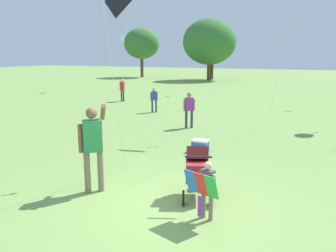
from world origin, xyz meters
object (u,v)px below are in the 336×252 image
at_px(person_red_shirt, 154,98).
at_px(person_sitting_far, 122,88).
at_px(child_with_butterfly_kite, 206,186).
at_px(person_couple_left, 189,107).
at_px(kite_adult_black, 121,1).
at_px(stroller, 197,167).
at_px(person_adult_flyer, 93,142).
at_px(cooler_box, 200,146).

height_order(person_red_shirt, person_sitting_far, person_sitting_far).
bearing_deg(child_with_butterfly_kite, person_couple_left, 113.40).
bearing_deg(person_sitting_far, kite_adult_black, -57.78).
bearing_deg(kite_adult_black, stroller, -20.58).
bearing_deg(person_adult_flyer, child_with_butterfly_kite, -5.29).
bearing_deg(kite_adult_black, cooler_box, 63.45).
relative_size(stroller, person_couple_left, 0.83).
distance_m(child_with_butterfly_kite, kite_adult_black, 4.50).
xyz_separation_m(kite_adult_black, person_sitting_far, (-6.62, 10.50, -3.11)).
bearing_deg(person_sitting_far, person_red_shirt, -38.02).
bearing_deg(kite_adult_black, person_red_shirt, 112.07).
relative_size(child_with_butterfly_kite, kite_adult_black, 0.23).
bearing_deg(person_couple_left, person_adult_flyer, -85.72).
bearing_deg(person_adult_flyer, person_red_shirt, 109.72).
relative_size(person_red_shirt, person_couple_left, 0.87).
bearing_deg(stroller, cooler_box, 108.23).
height_order(stroller, person_couple_left, person_couple_left).
bearing_deg(person_sitting_far, stroller, -52.26).
relative_size(kite_adult_black, person_red_shirt, 3.79).
xyz_separation_m(stroller, person_couple_left, (-2.48, 5.97, 0.19)).
height_order(person_red_shirt, cooler_box, person_red_shirt).
bearing_deg(person_adult_flyer, cooler_box, 74.95).
bearing_deg(person_sitting_far, person_couple_left, -40.41).
relative_size(person_sitting_far, person_couple_left, 0.98).
bearing_deg(person_couple_left, kite_adult_black, -86.08).
bearing_deg(cooler_box, kite_adult_black, -116.55).
bearing_deg(person_red_shirt, kite_adult_black, -67.93).
distance_m(child_with_butterfly_kite, person_adult_flyer, 2.50).
xyz_separation_m(kite_adult_black, person_couple_left, (-0.35, 5.17, -3.10)).
bearing_deg(kite_adult_black, child_with_butterfly_kite, -32.31).
relative_size(person_red_shirt, person_sitting_far, 0.89).
bearing_deg(person_red_shirt, person_sitting_far, 141.98).
xyz_separation_m(person_adult_flyer, person_sitting_far, (-6.75, 11.91, -0.26)).
bearing_deg(person_adult_flyer, person_sitting_far, 119.56).
bearing_deg(person_sitting_far, person_adult_flyer, -60.44).
distance_m(stroller, kite_adult_black, 4.00).
distance_m(person_red_shirt, person_sitting_far, 4.39).
bearing_deg(stroller, person_sitting_far, 127.74).
xyz_separation_m(stroller, person_red_shirt, (-5.29, 8.60, 0.09)).
xyz_separation_m(person_adult_flyer, kite_adult_black, (-0.14, 1.41, 2.85)).
xyz_separation_m(person_adult_flyer, cooler_box, (0.98, 3.66, -0.87)).
xyz_separation_m(stroller, person_sitting_far, (-8.74, 11.30, 0.17)).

